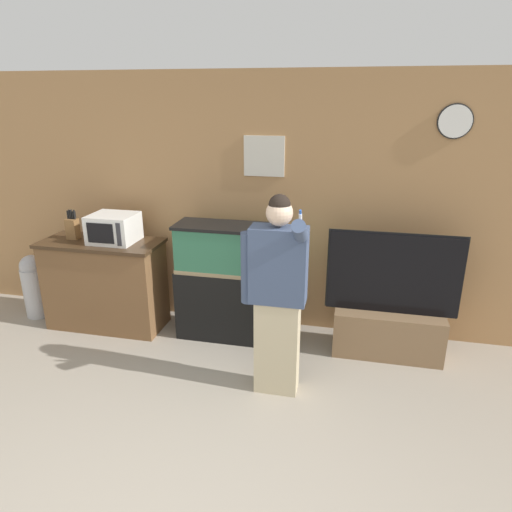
{
  "coord_description": "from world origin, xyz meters",
  "views": [
    {
      "loc": [
        0.89,
        -1.59,
        2.36
      ],
      "look_at": [
        0.08,
        2.04,
        1.05
      ],
      "focal_mm": 32.0,
      "sensor_mm": 36.0,
      "label": 1
    }
  ],
  "objects_px": {
    "aquarium_on_stand": "(231,282)",
    "person_standing": "(277,295)",
    "microwave": "(114,228)",
    "counter_island": "(105,284)",
    "knife_block": "(73,228)",
    "tv_on_stand": "(389,320)",
    "trash_bin": "(35,285)"
  },
  "relations": [
    {
      "from": "aquarium_on_stand",
      "to": "person_standing",
      "type": "height_order",
      "value": "person_standing"
    },
    {
      "from": "microwave",
      "to": "aquarium_on_stand",
      "type": "height_order",
      "value": "microwave"
    },
    {
      "from": "counter_island",
      "to": "knife_block",
      "type": "bearing_deg",
      "value": 175.55
    },
    {
      "from": "counter_island",
      "to": "tv_on_stand",
      "type": "height_order",
      "value": "tv_on_stand"
    },
    {
      "from": "microwave",
      "to": "trash_bin",
      "type": "height_order",
      "value": "microwave"
    },
    {
      "from": "counter_island",
      "to": "trash_bin",
      "type": "height_order",
      "value": "counter_island"
    },
    {
      "from": "trash_bin",
      "to": "aquarium_on_stand",
      "type": "bearing_deg",
      "value": 0.75
    },
    {
      "from": "knife_block",
      "to": "tv_on_stand",
      "type": "xyz_separation_m",
      "value": [
        3.23,
        0.03,
        -0.71
      ]
    },
    {
      "from": "counter_island",
      "to": "person_standing",
      "type": "distance_m",
      "value": 2.14
    },
    {
      "from": "aquarium_on_stand",
      "to": "person_standing",
      "type": "xyz_separation_m",
      "value": [
        0.61,
        -0.81,
        0.28
      ]
    },
    {
      "from": "knife_block",
      "to": "tv_on_stand",
      "type": "distance_m",
      "value": 3.31
    },
    {
      "from": "counter_island",
      "to": "tv_on_stand",
      "type": "relative_size",
      "value": 1.02
    },
    {
      "from": "counter_island",
      "to": "microwave",
      "type": "distance_m",
      "value": 0.63
    },
    {
      "from": "counter_island",
      "to": "person_standing",
      "type": "height_order",
      "value": "person_standing"
    },
    {
      "from": "microwave",
      "to": "tv_on_stand",
      "type": "distance_m",
      "value": 2.86
    },
    {
      "from": "tv_on_stand",
      "to": "counter_island",
      "type": "bearing_deg",
      "value": -179.0
    },
    {
      "from": "tv_on_stand",
      "to": "person_standing",
      "type": "bearing_deg",
      "value": -139.88
    },
    {
      "from": "microwave",
      "to": "tv_on_stand",
      "type": "relative_size",
      "value": 0.37
    },
    {
      "from": "microwave",
      "to": "aquarium_on_stand",
      "type": "relative_size",
      "value": 0.38
    },
    {
      "from": "counter_island",
      "to": "trash_bin",
      "type": "bearing_deg",
      "value": 177.9
    },
    {
      "from": "knife_block",
      "to": "aquarium_on_stand",
      "type": "distance_m",
      "value": 1.74
    },
    {
      "from": "microwave",
      "to": "person_standing",
      "type": "bearing_deg",
      "value": -23.05
    },
    {
      "from": "knife_block",
      "to": "tv_on_stand",
      "type": "relative_size",
      "value": 0.25
    },
    {
      "from": "knife_block",
      "to": "tv_on_stand",
      "type": "height_order",
      "value": "knife_block"
    },
    {
      "from": "microwave",
      "to": "knife_block",
      "type": "relative_size",
      "value": 1.45
    },
    {
      "from": "counter_island",
      "to": "tv_on_stand",
      "type": "bearing_deg",
      "value": 1.0
    },
    {
      "from": "aquarium_on_stand",
      "to": "trash_bin",
      "type": "distance_m",
      "value": 2.27
    },
    {
      "from": "knife_block",
      "to": "trash_bin",
      "type": "distance_m",
      "value": 0.91
    },
    {
      "from": "knife_block",
      "to": "aquarium_on_stand",
      "type": "relative_size",
      "value": 0.26
    },
    {
      "from": "counter_island",
      "to": "aquarium_on_stand",
      "type": "xyz_separation_m",
      "value": [
        1.36,
        0.06,
        0.12
      ]
    },
    {
      "from": "counter_island",
      "to": "microwave",
      "type": "height_order",
      "value": "microwave"
    },
    {
      "from": "counter_island",
      "to": "trash_bin",
      "type": "relative_size",
      "value": 1.74
    }
  ]
}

